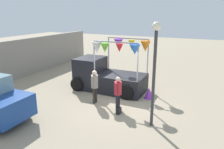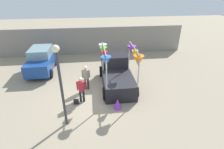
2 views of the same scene
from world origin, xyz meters
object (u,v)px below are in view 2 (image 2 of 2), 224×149
parked_car (42,60)px  handbag (76,102)px  folded_kite_bundle_violet (117,104)px  vendor_truck (116,72)px  person_vendor (86,76)px  person_customer (81,88)px  street_lamp (60,77)px

parked_car → handbag: bearing=-59.3°
folded_kite_bundle_violet → handbag: bearing=162.9°
vendor_truck → person_vendor: (-2.02, -0.43, 0.11)m
folded_kite_bundle_violet → vendor_truck: bearing=83.1°
handbag → folded_kite_bundle_violet: size_ratio=0.47×
vendor_truck → person_customer: size_ratio=2.62×
vendor_truck → folded_kite_bundle_violet: (-0.33, -2.70, -0.60)m
vendor_truck → person_customer: bearing=-141.9°
parked_car → handbag: size_ratio=14.29×
vendor_truck → person_vendor: bearing=-168.1°
parked_car → person_customer: size_ratio=2.52×
person_vendor → folded_kite_bundle_violet: person_vendor is taller
street_lamp → parked_car: bearing=111.2°
person_vendor → folded_kite_bundle_violet: (1.69, -2.27, -0.71)m
person_customer → vendor_truck: bearing=38.1°
vendor_truck → folded_kite_bundle_violet: 2.78m
vendor_truck → street_lamp: street_lamp is taller
person_customer → parked_car: bearing=124.8°
parked_car → street_lamp: street_lamp is taller
person_customer → folded_kite_bundle_violet: bearing=-25.0°
vendor_truck → person_vendor: vendor_truck is taller
street_lamp → folded_kite_bundle_violet: street_lamp is taller
person_customer → handbag: bearing=-150.3°
parked_car → person_vendor: parked_car is taller
vendor_truck → folded_kite_bundle_violet: size_ratio=6.93×
person_customer → folded_kite_bundle_violet: (1.95, -0.91, -0.65)m
person_customer → person_vendor: (0.26, 1.36, 0.05)m
handbag → street_lamp: (-0.38, -1.59, 2.49)m
vendor_truck → handbag: size_ratio=14.84×
parked_car → person_vendor: 4.77m
street_lamp → vendor_truck: bearing=49.9°
vendor_truck → handbag: 3.38m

